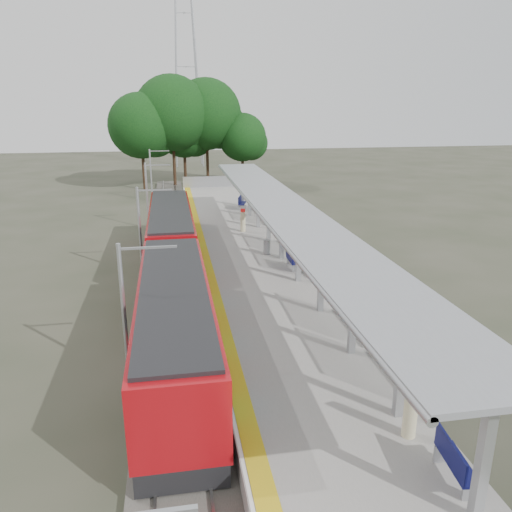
# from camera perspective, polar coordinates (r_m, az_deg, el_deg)

# --- Properties ---
(ground) EXTENTS (200.00, 200.00, 0.00)m
(ground) POSITION_cam_1_polar(r_m,az_deg,el_deg) (14.93, 11.36, -25.62)
(ground) COLOR #474438
(ground) RESTS_ON ground
(trackbed) EXTENTS (3.00, 70.00, 0.24)m
(trackbed) POSITION_cam_1_polar(r_m,az_deg,el_deg) (31.68, -9.47, -1.30)
(trackbed) COLOR #59544C
(trackbed) RESTS_ON ground
(platform) EXTENTS (6.00, 50.00, 1.00)m
(platform) POSITION_cam_1_polar(r_m,az_deg,el_deg) (31.87, -1.40, -0.23)
(platform) COLOR gray
(platform) RESTS_ON ground
(tactile_strip) EXTENTS (0.60, 50.00, 0.02)m
(tactile_strip) POSITION_cam_1_polar(r_m,az_deg,el_deg) (31.47, -6.00, 0.42)
(tactile_strip) COLOR gold
(tactile_strip) RESTS_ON platform
(end_fence) EXTENTS (6.00, 0.10, 1.20)m
(end_fence) POSITION_cam_1_polar(r_m,az_deg,el_deg) (55.85, -5.25, 8.46)
(end_fence) COLOR #9EA0A5
(end_fence) RESTS_ON platform
(train) EXTENTS (2.74, 27.60, 3.62)m
(train) POSITION_cam_1_polar(r_m,az_deg,el_deg) (25.79, -9.50, -1.12)
(train) COLOR black
(train) RESTS_ON ground
(canopy) EXTENTS (3.27, 38.00, 3.66)m
(canopy) POSITION_cam_1_polar(r_m,az_deg,el_deg) (27.58, 3.04, 4.93)
(canopy) COLOR #9EA0A5
(canopy) RESTS_ON platform
(pylon) EXTENTS (8.00, 4.00, 38.00)m
(pylon) POSITION_cam_1_polar(r_m,az_deg,el_deg) (83.62, -8.12, 23.23)
(pylon) COLOR #9EA0A5
(pylon) RESTS_ON ground
(tree_cluster) EXTENTS (18.81, 11.26, 13.19)m
(tree_cluster) POSITION_cam_1_polar(r_m,az_deg,el_deg) (62.70, -8.17, 15.11)
(tree_cluster) COLOR #382316
(tree_cluster) RESTS_ON ground
(catenary_masts) EXTENTS (2.08, 48.16, 5.40)m
(catenary_masts) POSITION_cam_1_polar(r_m,az_deg,el_deg) (30.00, -12.98, 2.99)
(catenary_masts) COLOR #9EA0A5
(catenary_masts) RESTS_ON ground
(bench_near) EXTENTS (0.69, 1.71, 1.14)m
(bench_near) POSITION_cam_1_polar(r_m,az_deg,el_deg) (14.18, 21.70, -20.88)
(bench_near) COLOR #0F114C
(bench_near) RESTS_ON platform
(bench_mid) EXTENTS (0.50, 1.58, 1.08)m
(bench_mid) POSITION_cam_1_polar(r_m,az_deg,el_deg) (28.22, 4.08, -0.33)
(bench_mid) COLOR #0F114C
(bench_mid) RESTS_ON platform
(bench_far) EXTENTS (0.98, 1.75, 1.15)m
(bench_far) POSITION_cam_1_polar(r_m,az_deg,el_deg) (44.11, -1.69, 6.18)
(bench_far) COLOR #0F114C
(bench_far) RESTS_ON platform
(info_pillar_near) EXTENTS (0.39, 0.39, 1.75)m
(info_pillar_near) POSITION_cam_1_polar(r_m,az_deg,el_deg) (15.23, 17.24, -16.72)
(info_pillar_near) COLOR beige
(info_pillar_near) RESTS_ON platform
(info_pillar_far) EXTENTS (0.38, 0.38, 1.69)m
(info_pillar_far) POSITION_cam_1_polar(r_m,az_deg,el_deg) (36.27, -1.51, 3.95)
(info_pillar_far) COLOR beige
(info_pillar_far) RESTS_ON platform
(litter_bin) EXTENTS (0.54, 0.54, 0.90)m
(litter_bin) POSITION_cam_1_polar(r_m,az_deg,el_deg) (30.90, 1.26, 1.04)
(litter_bin) COLOR #9EA0A5
(litter_bin) RESTS_ON platform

